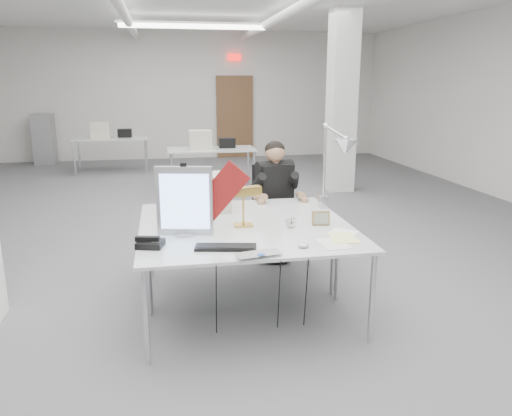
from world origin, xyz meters
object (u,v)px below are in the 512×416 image
(office_chair, at_px, (273,218))
(beige_monitor, at_px, (209,192))
(monitor, at_px, (185,201))
(bankers_lamp, at_px, (243,205))
(architect_lamp, at_px, (333,172))
(desk_main, at_px, (254,242))
(seated_person, at_px, (275,181))
(desk_phone, at_px, (150,244))
(laptop, at_px, (261,257))

(office_chair, relative_size, beige_monitor, 2.53)
(monitor, xyz_separation_m, bankers_lamp, (0.50, 0.15, -0.10))
(beige_monitor, height_order, architect_lamp, architect_lamp)
(beige_monitor, distance_m, architect_lamp, 1.19)
(architect_lamp, bearing_deg, monitor, 172.26)
(desk_main, distance_m, architect_lamp, 1.14)
(seated_person, height_order, architect_lamp, architect_lamp)
(seated_person, distance_m, desk_phone, 2.05)
(beige_monitor, bearing_deg, desk_main, -79.28)
(monitor, xyz_separation_m, beige_monitor, (0.26, 0.75, -0.10))
(office_chair, distance_m, beige_monitor, 1.09)
(office_chair, distance_m, monitor, 1.80)
(laptop, relative_size, bankers_lamp, 0.91)
(laptop, height_order, desk_phone, desk_phone)
(bankers_lamp, xyz_separation_m, architect_lamp, (0.87, 0.23, 0.22))
(monitor, height_order, beige_monitor, monitor)
(desk_phone, xyz_separation_m, beige_monitor, (0.53, 1.02, 0.15))
(seated_person, bearing_deg, laptop, -120.38)
(seated_person, bearing_deg, desk_phone, -144.84)
(architect_lamp, bearing_deg, desk_main, -166.67)
(seated_person, bearing_deg, bankers_lamp, -129.96)
(desk_main, xyz_separation_m, architect_lamp, (0.85, 0.64, 0.42))
(bankers_lamp, bearing_deg, desk_phone, -166.49)
(beige_monitor, bearing_deg, desk_phone, -121.52)
(laptop, bearing_deg, bankers_lamp, 78.02)
(desk_phone, height_order, architect_lamp, architect_lamp)
(laptop, distance_m, architect_lamp, 1.43)
(office_chair, xyz_separation_m, architect_lamp, (0.34, -0.97, 0.69))
(office_chair, distance_m, desk_phone, 2.11)
(monitor, distance_m, beige_monitor, 0.80)
(laptop, bearing_deg, desk_main, 75.07)
(office_chair, height_order, monitor, monitor)
(office_chair, height_order, bankers_lamp, bankers_lamp)
(desk_main, bearing_deg, laptop, -93.32)
(seated_person, distance_m, beige_monitor, 0.95)
(monitor, xyz_separation_m, architect_lamp, (1.37, 0.39, 0.13))
(office_chair, bearing_deg, desk_main, -122.88)
(desk_phone, bearing_deg, bankers_lamp, 44.26)
(office_chair, bearing_deg, architect_lamp, -86.05)
(laptop, xyz_separation_m, bankers_lamp, (0.01, 0.82, 0.17))
(seated_person, bearing_deg, desk_main, -123.41)
(desk_main, distance_m, beige_monitor, 1.05)
(office_chair, xyz_separation_m, beige_monitor, (-0.77, -0.61, 0.46))
(seated_person, height_order, desk_phone, seated_person)
(bankers_lamp, distance_m, desk_phone, 0.90)
(desk_main, height_order, architect_lamp, architect_lamp)
(desk_phone, bearing_deg, seated_person, 65.92)
(office_chair, distance_m, laptop, 2.12)
(seated_person, relative_size, architect_lamp, 1.08)
(office_chair, bearing_deg, laptop, -120.02)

